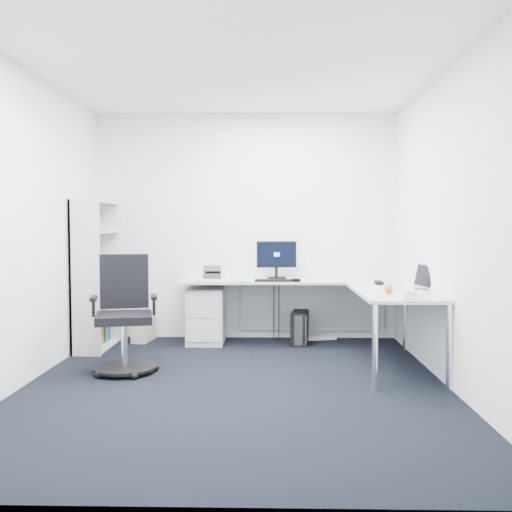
{
  "coord_description": "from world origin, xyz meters",
  "views": [
    {
      "loc": [
        0.29,
        -4.78,
        1.36
      ],
      "look_at": [
        0.15,
        1.05,
        1.05
      ],
      "focal_mm": 40.0,
      "sensor_mm": 36.0,
      "label": 1
    }
  ],
  "objects_px": {
    "bookshelf": "(96,275)",
    "monitor": "(277,259)",
    "laptop": "(403,276)",
    "l_desk": "(293,316)",
    "task_chair": "(124,314)"
  },
  "relations": [
    {
      "from": "bookshelf",
      "to": "monitor",
      "type": "distance_m",
      "value": 2.04
    },
    {
      "from": "l_desk",
      "to": "bookshelf",
      "type": "height_order",
      "value": "bookshelf"
    },
    {
      "from": "task_chair",
      "to": "laptop",
      "type": "height_order",
      "value": "task_chair"
    },
    {
      "from": "l_desk",
      "to": "bookshelf",
      "type": "xyz_separation_m",
      "value": [
        -2.17,
        0.05,
        0.44
      ]
    },
    {
      "from": "task_chair",
      "to": "monitor",
      "type": "xyz_separation_m",
      "value": [
        1.42,
        1.44,
        0.43
      ]
    },
    {
      "from": "laptop",
      "to": "l_desk",
      "type": "bearing_deg",
      "value": 134.34
    },
    {
      "from": "l_desk",
      "to": "laptop",
      "type": "bearing_deg",
      "value": -34.89
    },
    {
      "from": "task_chair",
      "to": "bookshelf",
      "type": "bearing_deg",
      "value": 105.69
    },
    {
      "from": "bookshelf",
      "to": "l_desk",
      "type": "bearing_deg",
      "value": -1.32
    },
    {
      "from": "laptop",
      "to": "bookshelf",
      "type": "bearing_deg",
      "value": 155.84
    },
    {
      "from": "l_desk",
      "to": "laptop",
      "type": "height_order",
      "value": "laptop"
    },
    {
      "from": "bookshelf",
      "to": "monitor",
      "type": "xyz_separation_m",
      "value": [
        2.0,
        0.4,
        0.15
      ]
    },
    {
      "from": "task_chair",
      "to": "laptop",
      "type": "xyz_separation_m",
      "value": [
        2.62,
        0.28,
        0.33
      ]
    },
    {
      "from": "l_desk",
      "to": "monitor",
      "type": "relative_size",
      "value": 5.49
    },
    {
      "from": "bookshelf",
      "to": "task_chair",
      "type": "height_order",
      "value": "bookshelf"
    }
  ]
}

